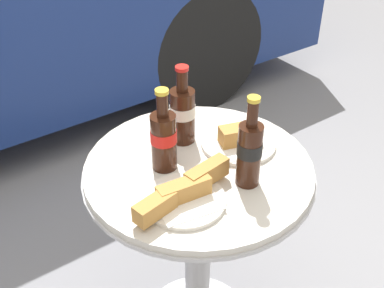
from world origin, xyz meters
The scene contains 6 objects.
bistro_table centered at (0.00, 0.00, 0.50)m, with size 0.62×0.62×0.69m.
cola_bottle_left centered at (0.03, 0.12, 0.78)m, with size 0.07×0.07×0.23m.
cola_bottle_right centered at (0.06, -0.13, 0.79)m, with size 0.06×0.06×0.25m.
cola_bottle_center centered at (-0.08, 0.05, 0.78)m, with size 0.07×0.07×0.23m.
lunch_plate_near centered at (-0.11, -0.10, 0.71)m, with size 0.29×0.20×0.06m.
lunch_plate_far centered at (0.14, 0.01, 0.71)m, with size 0.21×0.21×0.06m.
Camera 1 is at (-0.60, -0.82, 1.47)m, focal length 45.00 mm.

